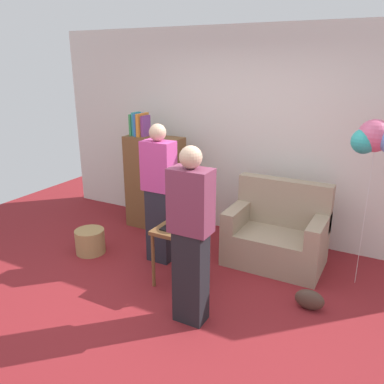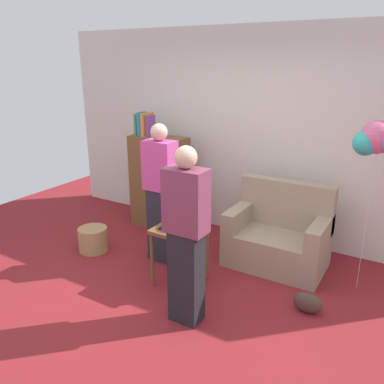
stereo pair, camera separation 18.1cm
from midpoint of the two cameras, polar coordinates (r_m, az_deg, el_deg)
name	(u,v)px [view 2 (the right image)]	position (r m, az deg, el deg)	size (l,w,h in m)	color
ground_plane	(169,305)	(4.02, -2.00, -16.06)	(8.00, 8.00, 0.00)	maroon
wall_back	(256,136)	(5.23, 10.25, 7.99)	(6.00, 0.10, 2.70)	silver
couch	(278,237)	(4.71, 13.44, -6.31)	(1.10, 0.70, 0.96)	gray
bookshelf	(159,181)	(5.53, -3.85, 1.62)	(0.80, 0.36, 1.61)	brown
side_table	(180,236)	(4.13, -0.54, -6.42)	(0.48, 0.48, 0.63)	brown
birthday_cake	(180,223)	(4.07, -0.54, -4.51)	(0.32, 0.32, 0.17)	black
person_blowing_candles	(161,193)	(4.51, -3.42, -0.20)	(0.36, 0.22, 1.63)	#23232D
person_holding_cake	(186,237)	(3.42, 0.69, -6.48)	(0.36, 0.22, 1.63)	black
wicker_basket	(93,239)	(5.10, -13.10, -6.68)	(0.36, 0.36, 0.30)	#A88451
handbag	(307,303)	(4.05, 17.61, -15.00)	(0.28, 0.14, 0.20)	#473328
balloon_bunch	(379,140)	(4.09, 26.57, 6.77)	(0.48, 0.32, 1.76)	silver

